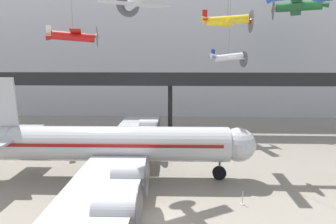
{
  "coord_description": "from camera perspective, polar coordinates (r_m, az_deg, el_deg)",
  "views": [
    {
      "loc": [
        1.21,
        -17.1,
        11.16
      ],
      "look_at": [
        0.28,
        7.81,
        6.34
      ],
      "focal_mm": 28.0,
      "sensor_mm": 36.0,
      "label": 1
    }
  ],
  "objects": [
    {
      "name": "airliner_silver_main",
      "position": [
        25.5,
        -11.7,
        -6.89
      ],
      "size": [
        27.14,
        30.69,
        9.74
      ],
      "rotation": [
        0.0,
        0.0,
        0.01
      ],
      "color": "#B7BABF",
      "rests_on": "ground"
    },
    {
      "name": "suspended_plane_yellow_lowwing",
      "position": [
        29.2,
        12.84,
        18.85
      ],
      "size": [
        5.25,
        6.44,
        9.38
      ],
      "rotation": [
        0.0,
        0.0,
        6.26
      ],
      "color": "yellow"
    },
    {
      "name": "suspended_plane_silver_racer",
      "position": [
        24.68,
        -7.05,
        22.89
      ],
      "size": [
        6.12,
        5.42,
        8.19
      ],
      "rotation": [
        0.0,
        0.0,
        2.04
      ],
      "color": "silver"
    },
    {
      "name": "suspended_plane_red_highwing",
      "position": [
        38.32,
        -19.89,
        15.26
      ],
      "size": [
        6.94,
        8.11,
        10.26
      ],
      "rotation": [
        0.0,
        0.0,
        0.35
      ],
      "color": "red"
    },
    {
      "name": "stanchion_barrier",
      "position": [
        22.68,
        15.88,
        -18.03
      ],
      "size": [
        0.36,
        0.36,
        1.08
      ],
      "color": "#B2B5BA",
      "rests_on": "ground"
    },
    {
      "name": "suspended_plane_white_twin",
      "position": [
        38.64,
        13.03,
        11.53
      ],
      "size": [
        5.44,
        6.48,
        12.91
      ],
      "rotation": [
        0.0,
        0.0,
        0.27
      ],
      "color": "silver"
    },
    {
      "name": "mezzanine_walkway",
      "position": [
        40.95,
        0.43,
        6.39
      ],
      "size": [
        110.0,
        3.2,
        9.55
      ],
      "color": "black",
      "rests_on": "ground"
    },
    {
      "name": "suspended_plane_green_biplane",
      "position": [
        47.96,
        26.54,
        19.92
      ],
      "size": [
        8.37,
        9.6,
        5.86
      ],
      "rotation": [
        0.0,
        0.0,
        2.72
      ],
      "color": "#1E6B33"
    },
    {
      "name": "hangar_back_wall",
      "position": [
        54.45,
        0.88,
        14.72
      ],
      "size": [
        140.0,
        3.0,
        29.48
      ],
      "color": "silver",
      "rests_on": "ground"
    },
    {
      "name": "ground_plane",
      "position": [
        20.46,
        -1.73,
        -22.11
      ],
      "size": [
        260.0,
        260.0,
        0.0
      ],
      "primitive_type": "plane",
      "color": "gray"
    }
  ]
}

